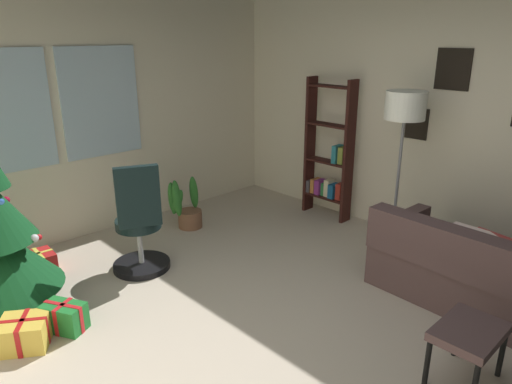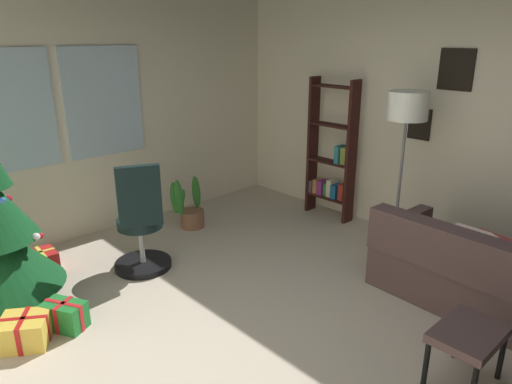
{
  "view_description": "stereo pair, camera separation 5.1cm",
  "coord_description": "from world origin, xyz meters",
  "px_view_note": "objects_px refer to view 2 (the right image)",
  "views": [
    {
      "loc": [
        -2.28,
        -1.99,
        2.23
      ],
      "look_at": [
        0.17,
        0.52,
        1.03
      ],
      "focal_mm": 32.72,
      "sensor_mm": 36.0,
      "label": 1
    },
    {
      "loc": [
        -2.24,
        -2.03,
        2.23
      ],
      "look_at": [
        0.17,
        0.52,
        1.03
      ],
      "focal_mm": 32.72,
      "sensor_mm": 36.0,
      "label": 2
    }
  ],
  "objects_px": {
    "gift_box_green": "(65,315)",
    "potted_plant": "(188,209)",
    "couch": "(509,279)",
    "office_chair": "(141,230)",
    "gift_box_gold": "(25,331)",
    "gift_box_red": "(42,262)",
    "bookshelf": "(331,159)",
    "footstool": "(468,338)",
    "floor_lamp": "(407,115)"
  },
  "relations": [
    {
      "from": "gift_box_green",
      "to": "potted_plant",
      "type": "height_order",
      "value": "potted_plant"
    },
    {
      "from": "couch",
      "to": "potted_plant",
      "type": "bearing_deg",
      "value": 106.03
    },
    {
      "from": "office_chair",
      "to": "gift_box_gold",
      "type": "bearing_deg",
      "value": -161.64
    },
    {
      "from": "gift_box_red",
      "to": "bookshelf",
      "type": "distance_m",
      "value": 3.45
    },
    {
      "from": "footstool",
      "to": "gift_box_green",
      "type": "height_order",
      "value": "footstool"
    },
    {
      "from": "couch",
      "to": "gift_box_red",
      "type": "bearing_deg",
      "value": 128.1
    },
    {
      "from": "couch",
      "to": "footstool",
      "type": "distance_m",
      "value": 1.18
    },
    {
      "from": "gift_box_green",
      "to": "bookshelf",
      "type": "relative_size",
      "value": 0.22
    },
    {
      "from": "gift_box_red",
      "to": "potted_plant",
      "type": "xyz_separation_m",
      "value": [
        1.69,
        -0.08,
        0.14
      ]
    },
    {
      "from": "gift_box_gold",
      "to": "office_chair",
      "type": "bearing_deg",
      "value": 18.36
    },
    {
      "from": "footstool",
      "to": "bookshelf",
      "type": "bearing_deg",
      "value": 54.92
    },
    {
      "from": "office_chair",
      "to": "floor_lamp",
      "type": "bearing_deg",
      "value": -33.31
    },
    {
      "from": "gift_box_gold",
      "to": "office_chair",
      "type": "height_order",
      "value": "office_chair"
    },
    {
      "from": "gift_box_gold",
      "to": "office_chair",
      "type": "distance_m",
      "value": 1.36
    },
    {
      "from": "bookshelf",
      "to": "couch",
      "type": "bearing_deg",
      "value": -104.23
    },
    {
      "from": "gift_box_gold",
      "to": "couch",
      "type": "bearing_deg",
      "value": -36.01
    },
    {
      "from": "gift_box_red",
      "to": "floor_lamp",
      "type": "xyz_separation_m",
      "value": [
        2.95,
        -2.11,
        1.36
      ]
    },
    {
      "from": "office_chair",
      "to": "bookshelf",
      "type": "height_order",
      "value": "bookshelf"
    },
    {
      "from": "gift_box_green",
      "to": "potted_plant",
      "type": "relative_size",
      "value": 0.59
    },
    {
      "from": "gift_box_red",
      "to": "gift_box_gold",
      "type": "xyz_separation_m",
      "value": [
        -0.51,
        -1.07,
        0.0
      ]
    },
    {
      "from": "bookshelf",
      "to": "gift_box_gold",
      "type": "bearing_deg",
      "value": -178.78
    },
    {
      "from": "gift_box_red",
      "to": "potted_plant",
      "type": "distance_m",
      "value": 1.7
    },
    {
      "from": "gift_box_green",
      "to": "potted_plant",
      "type": "distance_m",
      "value": 2.16
    },
    {
      "from": "footstool",
      "to": "gift_box_gold",
      "type": "xyz_separation_m",
      "value": [
        -1.98,
        2.44,
        -0.25
      ]
    },
    {
      "from": "bookshelf",
      "to": "floor_lamp",
      "type": "relative_size",
      "value": 1.02
    },
    {
      "from": "bookshelf",
      "to": "floor_lamp",
      "type": "height_order",
      "value": "bookshelf"
    },
    {
      "from": "footstool",
      "to": "gift_box_gold",
      "type": "relative_size",
      "value": 1.14
    },
    {
      "from": "office_chair",
      "to": "footstool",
      "type": "bearing_deg",
      "value": -75.71
    },
    {
      "from": "couch",
      "to": "bookshelf",
      "type": "distance_m",
      "value": 2.49
    },
    {
      "from": "gift_box_gold",
      "to": "potted_plant",
      "type": "relative_size",
      "value": 0.7
    },
    {
      "from": "floor_lamp",
      "to": "gift_box_red",
      "type": "bearing_deg",
      "value": 144.42
    },
    {
      "from": "potted_plant",
      "to": "gift_box_green",
      "type": "bearing_deg",
      "value": -152.3
    },
    {
      "from": "potted_plant",
      "to": "gift_box_red",
      "type": "bearing_deg",
      "value": 177.37
    },
    {
      "from": "footstool",
      "to": "office_chair",
      "type": "bearing_deg",
      "value": 104.29
    },
    {
      "from": "gift_box_green",
      "to": "bookshelf",
      "type": "bearing_deg",
      "value": 1.4
    },
    {
      "from": "footstool",
      "to": "potted_plant",
      "type": "relative_size",
      "value": 0.8
    },
    {
      "from": "gift_box_green",
      "to": "floor_lamp",
      "type": "distance_m",
      "value": 3.59
    },
    {
      "from": "couch",
      "to": "bookshelf",
      "type": "relative_size",
      "value": 1.09
    },
    {
      "from": "gift_box_gold",
      "to": "potted_plant",
      "type": "height_order",
      "value": "potted_plant"
    },
    {
      "from": "footstool",
      "to": "potted_plant",
      "type": "xyz_separation_m",
      "value": [
        0.23,
        3.44,
        -0.11
      ]
    },
    {
      "from": "footstool",
      "to": "floor_lamp",
      "type": "xyz_separation_m",
      "value": [
        1.48,
        1.41,
        1.11
      ]
    },
    {
      "from": "couch",
      "to": "footstool",
      "type": "height_order",
      "value": "couch"
    },
    {
      "from": "gift_box_red",
      "to": "bookshelf",
      "type": "height_order",
      "value": "bookshelf"
    },
    {
      "from": "couch",
      "to": "office_chair",
      "type": "xyz_separation_m",
      "value": [
        -1.9,
        2.71,
        0.16
      ]
    },
    {
      "from": "gift_box_green",
      "to": "floor_lamp",
      "type": "height_order",
      "value": "floor_lamp"
    },
    {
      "from": "floor_lamp",
      "to": "gift_box_gold",
      "type": "bearing_deg",
      "value": 163.35
    },
    {
      "from": "gift_box_green",
      "to": "bookshelf",
      "type": "xyz_separation_m",
      "value": [
        3.45,
        0.08,
        0.64
      ]
    },
    {
      "from": "couch",
      "to": "office_chair",
      "type": "distance_m",
      "value": 3.31
    },
    {
      "from": "office_chair",
      "to": "floor_lamp",
      "type": "distance_m",
      "value": 2.84
    },
    {
      "from": "footstool",
      "to": "gift_box_green",
      "type": "xyz_separation_m",
      "value": [
        -1.68,
        2.44,
        -0.24
      ]
    }
  ]
}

